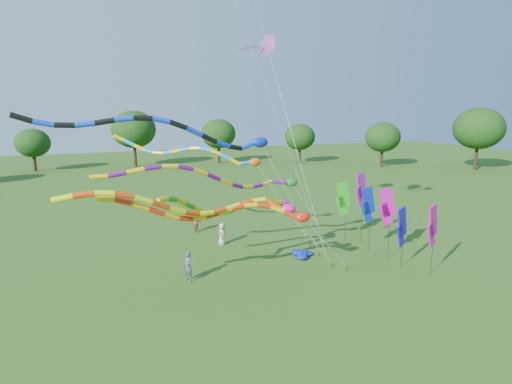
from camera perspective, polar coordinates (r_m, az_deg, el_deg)
name	(u,v)px	position (r m, az deg, el deg)	size (l,w,h in m)	color
ground	(326,290)	(23.44, 9.31, -12.76)	(160.00, 160.00, 0.00)	#235215
tree_ring	(301,189)	(20.30, 6.07, 0.46)	(120.14, 118.59, 9.72)	#382314
tube_kite_red	(237,212)	(21.82, -2.60, -2.73)	(13.31, 1.37, 6.23)	black
tube_kite_orange	(216,205)	(21.28, -5.31, -1.80)	(14.48, 2.15, 6.63)	black
tube_kite_purple	(229,179)	(23.27, -3.65, 1.74)	(14.64, 2.78, 7.37)	black
tube_kite_blue	(184,134)	(22.17, -9.57, 7.69)	(16.25, 1.79, 9.80)	black
tube_kite_cyan	(204,155)	(29.23, -7.00, 4.98)	(12.10, 5.64, 8.13)	black
tube_kite_green	(247,205)	(24.37, -1.25, -1.78)	(11.03, 5.00, 5.87)	black
delta_kite_high_c	(266,45)	(32.44, 1.34, 19.02)	(3.22, 8.27, 15.45)	black
banner_pole_violet	(361,190)	(30.69, 13.83, 0.28)	(1.14, 0.40, 5.10)	black
banner_pole_green	(343,199)	(31.29, 11.51, -0.92)	(1.13, 0.44, 4.28)	black
banner_pole_magenta_a	(387,207)	(28.03, 17.04, -1.90)	(1.12, 0.46, 4.61)	black
banner_pole_magenta_b	(433,226)	(25.91, 22.48, -4.21)	(1.11, 0.49, 4.22)	black
banner_pole_blue_a	(402,227)	(26.62, 18.86, -4.44)	(1.11, 0.49, 3.82)	black
banner_pole_blue_b	(368,205)	(29.25, 14.70, -1.67)	(1.16, 0.09, 4.40)	black
blue_nylon_heap	(305,254)	(28.00, 6.56, -8.25)	(1.37, 1.32, 0.39)	#0C1EA0
person_a	(222,234)	(30.18, -4.56, -5.59)	(0.75, 0.49, 1.54)	beige
person_b	(188,266)	(24.21, -9.05, -9.75)	(0.63, 0.41, 1.73)	#455061
person_c	(197,222)	(33.53, -7.86, -3.92)	(0.76, 0.59, 1.57)	brown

